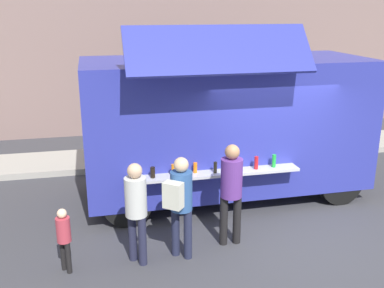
% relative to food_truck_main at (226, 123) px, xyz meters
% --- Properties ---
extents(ground_plane, '(60.00, 60.00, 0.00)m').
position_rel_food_truck_main_xyz_m(ground_plane, '(0.60, -1.98, -1.58)').
color(ground_plane, '#38383D').
extents(curb_strip, '(28.00, 1.60, 0.15)m').
position_rel_food_truck_main_xyz_m(curb_strip, '(-4.00, 2.62, -1.51)').
color(curb_strip, '#9E998E').
rests_on(curb_strip, ground).
extents(food_truck_main, '(5.75, 2.98, 3.60)m').
position_rel_food_truck_main_xyz_m(food_truck_main, '(0.00, 0.00, 0.00)').
color(food_truck_main, '#2C3398').
rests_on(food_truck_main, ground).
extents(trash_bin, '(0.60, 0.60, 1.02)m').
position_rel_food_truck_main_xyz_m(trash_bin, '(4.31, 2.32, -1.07)').
color(trash_bin, '#2C653B').
rests_on(trash_bin, ground).
extents(customer_front_ordering, '(0.37, 0.36, 1.77)m').
position_rel_food_truck_main_xyz_m(customer_front_ordering, '(-0.50, -2.04, -0.53)').
color(customer_front_ordering, black).
rests_on(customer_front_ordering, ground).
extents(customer_mid_with_backpack, '(0.50, 0.54, 1.69)m').
position_rel_food_truck_main_xyz_m(customer_mid_with_backpack, '(-1.41, -2.30, -0.54)').
color(customer_mid_with_backpack, '#1F223B').
rests_on(customer_mid_with_backpack, ground).
extents(customer_rear_waiting, '(0.34, 0.34, 1.66)m').
position_rel_food_truck_main_xyz_m(customer_rear_waiting, '(-2.10, -2.29, -0.59)').
color(customer_rear_waiting, '#202138').
rests_on(customer_rear_waiting, ground).
extents(child_near_queue, '(0.21, 0.21, 1.04)m').
position_rel_food_truck_main_xyz_m(child_near_queue, '(-3.19, -2.31, -0.96)').
color(child_near_queue, black).
rests_on(child_near_queue, ground).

